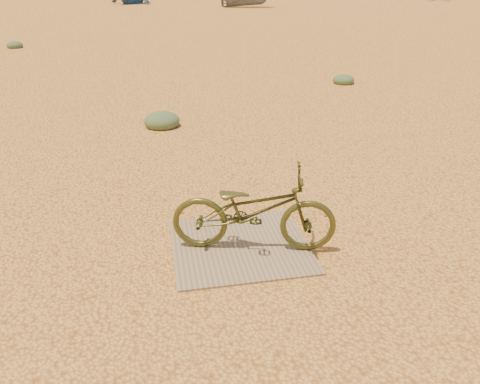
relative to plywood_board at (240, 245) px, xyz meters
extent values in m
plane|color=#E4A751|center=(0.48, 0.31, -0.01)|extent=(120.00, 120.00, 0.00)
cube|color=#847457|center=(0.00, 0.00, 0.00)|extent=(1.41, 1.34, 0.02)
imported|color=#42431D|center=(0.13, -0.08, 0.45)|extent=(1.75, 0.96, 0.87)
ellipsoid|color=#566A49|center=(-0.62, 4.45, -0.01)|extent=(0.66, 0.66, 0.36)
ellipsoid|color=#566A49|center=(4.17, 7.33, -0.01)|extent=(0.55, 0.55, 0.30)
ellipsoid|color=#566A49|center=(-5.72, 15.69, -0.01)|extent=(0.59, 0.59, 0.32)
camera|label=1|loc=(-0.81, -4.14, 2.61)|focal=35.00mm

